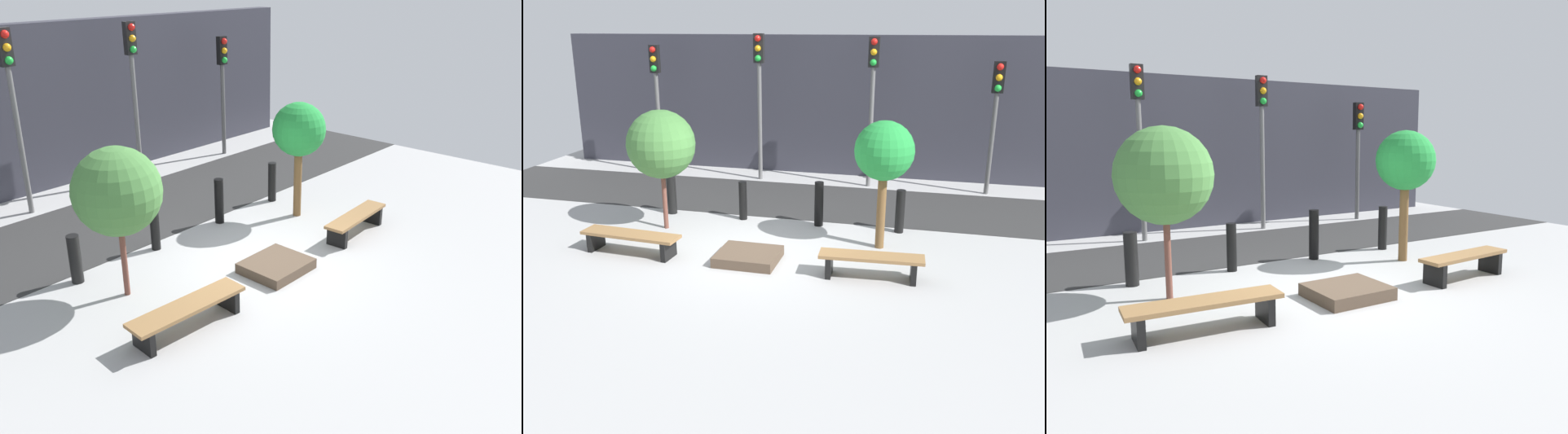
{
  "view_description": "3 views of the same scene",
  "coord_description": "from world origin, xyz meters",
  "views": [
    {
      "loc": [
        -7.32,
        -6.48,
        5.12
      ],
      "look_at": [
        -0.25,
        -0.23,
        1.11
      ],
      "focal_mm": 40.0,
      "sensor_mm": 36.0,
      "label": 1
    },
    {
      "loc": [
        3.24,
        -10.14,
        4.31
      ],
      "look_at": [
        0.56,
        0.18,
        0.75
      ],
      "focal_mm": 40.0,
      "sensor_mm": 36.0,
      "label": 2
    },
    {
      "loc": [
        -4.44,
        -6.48,
        2.45
      ],
      "look_at": [
        -0.4,
        0.14,
        1.22
      ],
      "focal_mm": 35.0,
      "sensor_mm": 36.0,
      "label": 3
    }
  ],
  "objects": [
    {
      "name": "bench_right",
      "position": [
        2.35,
        -0.58,
        0.32
      ],
      "size": [
        1.87,
        0.55,
        0.44
      ],
      "rotation": [
        0.0,
        0.0,
        0.06
      ],
      "color": "black",
      "rests_on": "ground"
    },
    {
      "name": "ground_plane",
      "position": [
        0.0,
        0.0,
        0.0
      ],
      "size": [
        18.0,
        18.0,
        0.0
      ],
      "primitive_type": "plane",
      "color": "#A3A3A3"
    },
    {
      "name": "bollard_right",
      "position": [
        2.67,
        2.0,
        0.47
      ],
      "size": [
        0.19,
        0.19,
        0.95
      ],
      "primitive_type": "cylinder",
      "color": "black",
      "rests_on": "ground"
    },
    {
      "name": "bollard_center",
      "position": [
        0.89,
        2.0,
        0.5
      ],
      "size": [
        0.2,
        0.2,
        1.01
      ],
      "primitive_type": "cylinder",
      "color": "black",
      "rests_on": "ground"
    },
    {
      "name": "building_facade",
      "position": [
        0.0,
        6.97,
        2.01
      ],
      "size": [
        16.2,
        0.5,
        4.02
      ],
      "primitive_type": "cube",
      "color": "#33333D",
      "rests_on": "ground"
    },
    {
      "name": "traffic_light_mid_west",
      "position": [
        -1.57,
        5.63,
        2.79
      ],
      "size": [
        0.28,
        0.27,
        4.07
      ],
      "color": "#616161",
      "rests_on": "ground"
    },
    {
      "name": "traffic_light_mid_east",
      "position": [
        1.57,
        5.63,
        2.75
      ],
      "size": [
        0.28,
        0.27,
        4.01
      ],
      "color": "slate",
      "rests_on": "ground"
    },
    {
      "name": "planter_bed",
      "position": [
        0.0,
        -0.38,
        0.1
      ],
      "size": [
        1.15,
        1.0,
        0.19
      ],
      "primitive_type": "cube",
      "color": "brown",
      "rests_on": "ground"
    },
    {
      "name": "bollard_left",
      "position": [
        -0.89,
        2.0,
        0.45
      ],
      "size": [
        0.18,
        0.18,
        0.89
      ],
      "primitive_type": "cylinder",
      "color": "black",
      "rests_on": "ground"
    },
    {
      "name": "bench_left",
      "position": [
        -2.35,
        -0.58,
        0.32
      ],
      "size": [
        2.02,
        0.6,
        0.43
      ],
      "rotation": [
        0.0,
        0.0,
        -0.06
      ],
      "color": "black",
      "rests_on": "ground"
    },
    {
      "name": "traffic_light_east",
      "position": [
        4.71,
        5.63,
        2.38
      ],
      "size": [
        0.28,
        0.27,
        3.43
      ],
      "color": "#535353",
      "rests_on": "ground"
    },
    {
      "name": "tree_behind_left_bench",
      "position": [
        -2.35,
        0.98,
        1.88
      ],
      "size": [
        1.46,
        1.46,
        2.61
      ],
      "color": "brown",
      "rests_on": "ground"
    },
    {
      "name": "bollard_far_left",
      "position": [
        -2.67,
        2.0,
        0.45
      ],
      "size": [
        0.22,
        0.22,
        0.91
      ],
      "primitive_type": "cylinder",
      "color": "black",
      "rests_on": "ground"
    },
    {
      "name": "road_strip",
      "position": [
        0.0,
        3.8,
        0.01
      ],
      "size": [
        18.0,
        3.1,
        0.01
      ],
      "primitive_type": "cube",
      "color": "#2D2D2D",
      "rests_on": "ground"
    },
    {
      "name": "tree_behind_right_bench",
      "position": [
        2.35,
        0.98,
        1.96
      ],
      "size": [
        1.16,
        1.16,
        2.58
      ],
      "color": "brown",
      "rests_on": "ground"
    }
  ]
}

